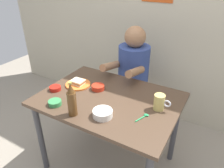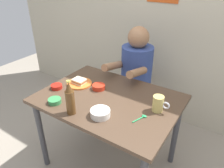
# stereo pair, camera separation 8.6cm
# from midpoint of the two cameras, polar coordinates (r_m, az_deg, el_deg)

# --- Properties ---
(ground_plane) EXTENTS (6.00, 6.00, 0.00)m
(ground_plane) POSITION_cam_midpoint_polar(r_m,az_deg,el_deg) (2.19, -1.90, -20.22)
(ground_plane) COLOR gray
(wall_back) EXTENTS (4.40, 0.09, 2.60)m
(wall_back) POSITION_cam_midpoint_polar(r_m,az_deg,el_deg) (2.42, 11.56, 19.85)
(wall_back) COLOR #BCB299
(wall_back) RESTS_ON ground
(dining_table) EXTENTS (1.10, 0.80, 0.74)m
(dining_table) POSITION_cam_midpoint_polar(r_m,az_deg,el_deg) (1.76, -2.24, -6.24)
(dining_table) COLOR #4C3828
(dining_table) RESTS_ON ground
(stool) EXTENTS (0.34, 0.34, 0.45)m
(stool) POSITION_cam_midpoint_polar(r_m,az_deg,el_deg) (2.41, 4.32, -4.06)
(stool) COLOR #4C4C51
(stool) RESTS_ON ground
(person_seated) EXTENTS (0.33, 0.56, 0.72)m
(person_seated) POSITION_cam_midpoint_polar(r_m,az_deg,el_deg) (2.20, 4.58, 4.93)
(person_seated) COLOR #33478C
(person_seated) RESTS_ON stool
(plate_orange) EXTENTS (0.22, 0.22, 0.01)m
(plate_orange) POSITION_cam_midpoint_polar(r_m,az_deg,el_deg) (1.91, -10.37, -0.12)
(plate_orange) COLOR orange
(plate_orange) RESTS_ON dining_table
(sandwich) EXTENTS (0.11, 0.09, 0.04)m
(sandwich) POSITION_cam_midpoint_polar(r_m,az_deg,el_deg) (1.90, -10.44, 0.54)
(sandwich) COLOR beige
(sandwich) RESTS_ON plate_orange
(beer_mug) EXTENTS (0.13, 0.08, 0.12)m
(beer_mug) POSITION_cam_midpoint_polar(r_m,az_deg,el_deg) (1.57, 11.09, -4.84)
(beer_mug) COLOR #D1BC66
(beer_mug) RESTS_ON dining_table
(beer_bottle) EXTENTS (0.06, 0.06, 0.26)m
(beer_bottle) POSITION_cam_midpoint_polar(r_m,az_deg,el_deg) (1.49, -12.39, -4.32)
(beer_bottle) COLOR #593819
(beer_bottle) RESTS_ON dining_table
(dip_bowl_green) EXTENTS (0.10, 0.10, 0.03)m
(dip_bowl_green) POSITION_cam_midpoint_polar(r_m,az_deg,el_deg) (1.68, -16.51, -4.81)
(dip_bowl_green) COLOR #388C4C
(dip_bowl_green) RESTS_ON dining_table
(sambal_bowl_red) EXTENTS (0.10, 0.10, 0.03)m
(sambal_bowl_red) POSITION_cam_midpoint_polar(r_m,az_deg,el_deg) (1.87, -16.29, -1.07)
(sambal_bowl_red) COLOR #B21E14
(sambal_bowl_red) RESTS_ON dining_table
(rice_bowl_white) EXTENTS (0.14, 0.14, 0.05)m
(rice_bowl_white) POSITION_cam_midpoint_polar(r_m,az_deg,el_deg) (1.49, -4.21, -7.81)
(rice_bowl_white) COLOR silver
(rice_bowl_white) RESTS_ON dining_table
(sauce_bowl_chili) EXTENTS (0.11, 0.11, 0.04)m
(sauce_bowl_chili) POSITION_cam_midpoint_polar(r_m,az_deg,el_deg) (1.81, -5.14, -0.84)
(sauce_bowl_chili) COLOR red
(sauce_bowl_chili) RESTS_ON dining_table
(spoon) EXTENTS (0.06, 0.12, 0.01)m
(spoon) POSITION_cam_midpoint_polar(r_m,az_deg,el_deg) (1.51, 6.99, -8.62)
(spoon) COLOR #26A559
(spoon) RESTS_ON dining_table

